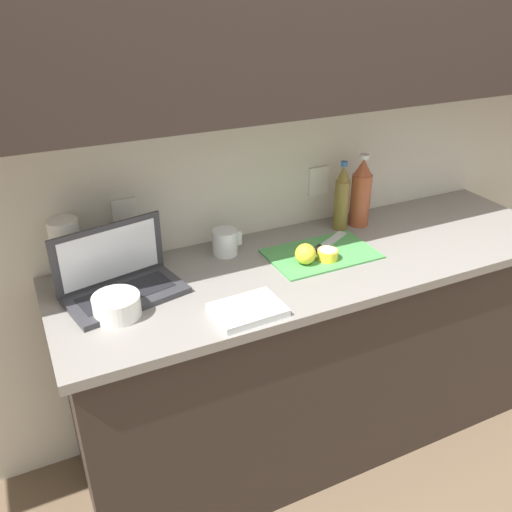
# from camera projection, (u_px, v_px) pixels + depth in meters

# --- Properties ---
(ground_plane) EXTENTS (12.00, 12.00, 0.00)m
(ground_plane) POSITION_uv_depth(u_px,v_px,m) (313.00, 430.00, 2.45)
(ground_plane) COLOR brown
(ground_plane) RESTS_ON ground
(wall_back) EXTENTS (5.20, 0.38, 2.60)m
(wall_back) POSITION_uv_depth(u_px,v_px,m) (300.00, 62.00, 1.91)
(wall_back) COLOR silver
(wall_back) RESTS_ON ground_plane
(counter_unit) EXTENTS (2.01, 0.62, 0.89)m
(counter_unit) POSITION_uv_depth(u_px,v_px,m) (322.00, 348.00, 2.25)
(counter_unit) COLOR #332823
(counter_unit) RESTS_ON ground_plane
(laptop) EXTENTS (0.42, 0.29, 0.23)m
(laptop) POSITION_uv_depth(u_px,v_px,m) (119.00, 278.00, 1.79)
(laptop) COLOR #333338
(laptop) RESTS_ON counter_unit
(cutting_board) EXTENTS (0.41, 0.26, 0.01)m
(cutting_board) POSITION_uv_depth(u_px,v_px,m) (322.00, 254.00, 2.06)
(cutting_board) COLOR #4C9E51
(cutting_board) RESTS_ON counter_unit
(knife) EXTENTS (0.28, 0.17, 0.02)m
(knife) POSITION_uv_depth(u_px,v_px,m) (318.00, 249.00, 2.07)
(knife) COLOR silver
(knife) RESTS_ON cutting_board
(lemon_half_cut) EXTENTS (0.08, 0.08, 0.04)m
(lemon_half_cut) POSITION_uv_depth(u_px,v_px,m) (328.00, 254.00, 2.00)
(lemon_half_cut) COLOR yellow
(lemon_half_cut) RESTS_ON cutting_board
(lemon_whole_beside) EXTENTS (0.08, 0.08, 0.08)m
(lemon_whole_beside) POSITION_uv_depth(u_px,v_px,m) (305.00, 254.00, 1.96)
(lemon_whole_beside) COLOR yellow
(lemon_whole_beside) RESTS_ON cutting_board
(bottle_green_soda) EXTENTS (0.08, 0.08, 0.31)m
(bottle_green_soda) POSITION_uv_depth(u_px,v_px,m) (361.00, 193.00, 2.24)
(bottle_green_soda) COLOR #A34C2D
(bottle_green_soda) RESTS_ON counter_unit
(bottle_oil_tall) EXTENTS (0.06, 0.06, 0.29)m
(bottle_oil_tall) POSITION_uv_depth(u_px,v_px,m) (342.00, 199.00, 2.20)
(bottle_oil_tall) COLOR olive
(bottle_oil_tall) RESTS_ON counter_unit
(measuring_cup) EXTENTS (0.12, 0.10, 0.10)m
(measuring_cup) POSITION_uv_depth(u_px,v_px,m) (225.00, 242.00, 2.04)
(measuring_cup) COLOR silver
(measuring_cup) RESTS_ON counter_unit
(bowl_white) EXTENTS (0.15, 0.15, 0.07)m
(bowl_white) POSITION_uv_depth(u_px,v_px,m) (117.00, 306.00, 1.68)
(bowl_white) COLOR white
(bowl_white) RESTS_ON counter_unit
(paper_towel_roll) EXTENTS (0.10, 0.10, 0.23)m
(paper_towel_roll) POSITION_uv_depth(u_px,v_px,m) (67.00, 251.00, 1.83)
(paper_towel_roll) COLOR white
(paper_towel_roll) RESTS_ON counter_unit
(dish_towel) EXTENTS (0.23, 0.17, 0.02)m
(dish_towel) POSITION_uv_depth(u_px,v_px,m) (248.00, 310.00, 1.70)
(dish_towel) COLOR white
(dish_towel) RESTS_ON counter_unit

